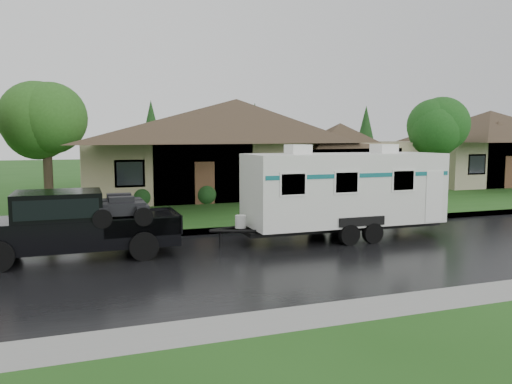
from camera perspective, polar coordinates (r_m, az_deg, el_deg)
ground at (r=16.94m, az=5.62°, el=-5.47°), size 140.00×140.00×0.00m
road at (r=15.20m, az=8.85°, el=-6.85°), size 140.00×8.00×0.01m
curb at (r=18.95m, az=2.71°, el=-3.97°), size 140.00×0.50×0.15m
lawn at (r=31.01m, az=-6.28°, el=-0.03°), size 140.00×26.00×0.15m
house_main at (r=30.33m, az=-1.60°, el=6.52°), size 19.44×10.80×6.90m
house_neighbor at (r=41.51m, az=25.52°, el=5.47°), size 15.12×9.72×6.45m
tree_left_green at (r=24.08m, az=-22.89°, el=7.44°), size 3.48×3.48×5.75m
tree_right_green at (r=31.23m, az=19.71°, el=6.98°), size 3.39×3.39×5.61m
shrub_row at (r=26.09m, az=0.90°, el=0.11°), size 13.60×1.00×1.00m
pickup_truck at (r=15.10m, az=-20.54°, el=-3.29°), size 5.79×2.20×1.93m
travel_trailer at (r=17.25m, az=10.04°, el=0.38°), size 7.14×2.51×3.20m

